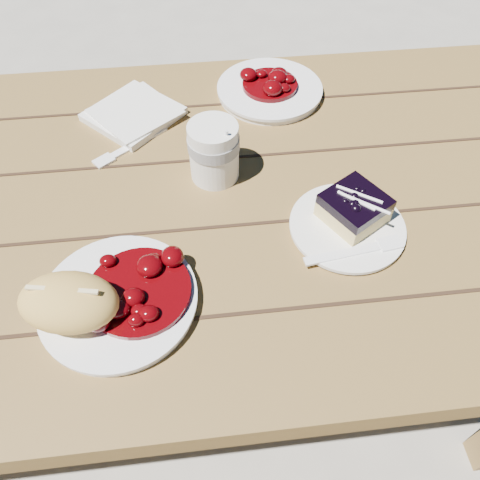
{
  "coord_description": "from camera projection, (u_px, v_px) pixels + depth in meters",
  "views": [
    {
      "loc": [
        0.21,
        -0.56,
        1.33
      ],
      "look_at": [
        0.26,
        -0.16,
        0.81
      ],
      "focal_mm": 35.0,
      "sensor_mm": 36.0,
      "label": 1
    }
  ],
  "objects": [
    {
      "name": "ground",
      "position": [
        147.0,
        375.0,
        1.37
      ],
      "size": [
        60.0,
        60.0,
        0.0
      ],
      "primitive_type": "plane",
      "color": "gray",
      "rests_on": "ground"
    },
    {
      "name": "picnic_table",
      "position": [
        100.0,
        259.0,
        0.91
      ],
      "size": [
        2.0,
        1.55,
        0.75
      ],
      "color": "brown",
      "rests_on": "ground"
    },
    {
      "name": "main_plate",
      "position": [
        119.0,
        301.0,
        0.65
      ],
      "size": [
        0.22,
        0.22,
        0.02
      ],
      "primitive_type": "cylinder",
      "color": "white",
      "rests_on": "picnic_table"
    },
    {
      "name": "goulash_stew",
      "position": [
        137.0,
        285.0,
        0.64
      ],
      "size": [
        0.15,
        0.15,
        0.04
      ],
      "primitive_type": null,
      "color": "#550307",
      "rests_on": "main_plate"
    },
    {
      "name": "bread_roll",
      "position": [
        69.0,
        302.0,
        0.61
      ],
      "size": [
        0.15,
        0.11,
        0.07
      ],
      "primitive_type": "ellipsoid",
      "rotation": [
        0.0,
        0.0,
        -0.19
      ],
      "color": "#DEB155",
      "rests_on": "main_plate"
    },
    {
      "name": "dessert_plate",
      "position": [
        347.0,
        227.0,
        0.74
      ],
      "size": [
        0.18,
        0.18,
        0.01
      ],
      "primitive_type": "cylinder",
      "color": "white",
      "rests_on": "picnic_table"
    },
    {
      "name": "blueberry_cake",
      "position": [
        354.0,
        208.0,
        0.73
      ],
      "size": [
        0.12,
        0.12,
        0.05
      ],
      "rotation": [
        0.0,
        0.0,
        0.55
      ],
      "color": "#EED682",
      "rests_on": "dessert_plate"
    },
    {
      "name": "fork_dessert",
      "position": [
        344.0,
        253.0,
        0.7
      ],
      "size": [
        0.16,
        0.05,
        0.0
      ],
      "primitive_type": null,
      "rotation": [
        0.0,
        0.0,
        -1.43
      ],
      "color": "white",
      "rests_on": "dessert_plate"
    },
    {
      "name": "coffee_cup",
      "position": [
        214.0,
        152.0,
        0.78
      ],
      "size": [
        0.08,
        0.08,
        0.1
      ],
      "primitive_type": "cylinder",
      "color": "white",
      "rests_on": "picnic_table"
    },
    {
      "name": "napkin_stack",
      "position": [
        134.0,
        114.0,
        0.92
      ],
      "size": [
        0.21,
        0.21,
        0.01
      ],
      "primitive_type": "cube",
      "rotation": [
        0.0,
        0.0,
        0.78
      ],
      "color": "white",
      "rests_on": "picnic_table"
    },
    {
      "name": "fork_table",
      "position": [
        138.0,
        142.0,
        0.87
      ],
      "size": [
        0.14,
        0.12,
        0.0
      ],
      "primitive_type": null,
      "rotation": [
        0.0,
        0.0,
        2.21
      ],
      "color": "white",
      "rests_on": "picnic_table"
    },
    {
      "name": "second_plate",
      "position": [
        270.0,
        90.0,
        0.96
      ],
      "size": [
        0.21,
        0.21,
        0.02
      ],
      "primitive_type": "cylinder",
      "color": "white",
      "rests_on": "picnic_table"
    },
    {
      "name": "second_stew",
      "position": [
        270.0,
        78.0,
        0.94
      ],
      "size": [
        0.11,
        0.11,
        0.04
      ],
      "primitive_type": null,
      "color": "#550307",
      "rests_on": "second_plate"
    }
  ]
}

